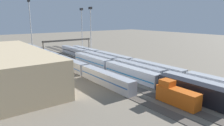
{
  "coord_description": "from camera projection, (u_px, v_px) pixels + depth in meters",
  "views": [
    {
      "loc": [
        -68.13,
        42.21,
        19.05
      ],
      "look_at": [
        -7.9,
        -2.59,
        2.5
      ],
      "focal_mm": 32.7,
      "sensor_mm": 36.0,
      "label": 1
    }
  ],
  "objects": [
    {
      "name": "track_bed_1",
      "position": [
        105.0,
        65.0,
        84.99
      ],
      "size": [
        140.0,
        2.8,
        0.12
      ],
      "primitive_type": "cube",
      "color": "#3D3833",
      "rests_on": "ground_plane"
    },
    {
      "name": "train_on_track_4",
      "position": [
        57.0,
        59.0,
        87.14
      ],
      "size": [
        95.6,
        3.06,
        3.8
      ],
      "color": "#A8AAB2",
      "rests_on": "ground_plane"
    },
    {
      "name": "train_on_track_1",
      "position": [
        115.0,
        63.0,
        79.31
      ],
      "size": [
        95.6,
        3.06,
        3.8
      ],
      "color": "#A8AAB2",
      "rests_on": "ground_plane"
    },
    {
      "name": "train_on_track_2",
      "position": [
        126.0,
        71.0,
        66.68
      ],
      "size": [
        66.4,
        3.06,
        4.4
      ],
      "color": "black",
      "rests_on": "ground_plane"
    },
    {
      "name": "track_bed_4",
      "position": [
        72.0,
        70.0,
        76.24
      ],
      "size": [
        140.0,
        2.8,
        0.12
      ],
      "primitive_type": "cube",
      "color": "#4C443D",
      "rests_on": "ground_plane"
    },
    {
      "name": "maintenance_shed",
      "position": [
        11.0,
        66.0,
        62.19
      ],
      "size": [
        51.46,
        16.91,
        9.81
      ],
      "primitive_type": "cube",
      "color": "tan",
      "rests_on": "ground_plane"
    },
    {
      "name": "train_on_track_3",
      "position": [
        176.0,
        95.0,
        45.56
      ],
      "size": [
        10.0,
        3.0,
        5.0
      ],
      "color": "#D85914",
      "rests_on": "ground_plane"
    },
    {
      "name": "track_bed_0",
      "position": [
        115.0,
        63.0,
        87.9
      ],
      "size": [
        140.0,
        2.8,
        0.12
      ],
      "primitive_type": "cube",
      "color": "#3D3833",
      "rests_on": "ground_plane"
    },
    {
      "name": "light_mast_0",
      "position": [
        91.0,
        24.0,
        104.99
      ],
      "size": [
        2.8,
        0.7,
        24.64
      ],
      "color": "#9EA0A5",
      "rests_on": "ground_plane"
    },
    {
      "name": "light_mast_2",
      "position": [
        82.0,
        24.0,
        113.47
      ],
      "size": [
        2.8,
        0.7,
        24.45
      ],
      "color": "#9EA0A5",
      "rests_on": "ground_plane"
    },
    {
      "name": "track_bed_3",
      "position": [
        84.0,
        68.0,
        79.16
      ],
      "size": [
        140.0,
        2.8,
        0.12
      ],
      "primitive_type": "cube",
      "color": "#4C443D",
      "rests_on": "ground_plane"
    },
    {
      "name": "light_mast_1",
      "position": [
        30.0,
        20.0,
        104.21
      ],
      "size": [
        2.8,
        0.7,
        28.24
      ],
      "color": "#9EA0A5",
      "rests_on": "ground_plane"
    },
    {
      "name": "ground_plane",
      "position": [
        95.0,
        66.0,
        82.08
      ],
      "size": [
        400.0,
        400.0,
        0.0
      ],
      "primitive_type": "plane",
      "color": "#756B5B"
    },
    {
      "name": "signal_gantry",
      "position": [
        67.0,
        42.0,
        100.42
      ],
      "size": [
        0.7,
        25.0,
        8.8
      ],
      "color": "#4C4742",
      "rests_on": "ground_plane"
    },
    {
      "name": "track_bed_2",
      "position": [
        95.0,
        66.0,
        82.07
      ],
      "size": [
        140.0,
        2.8,
        0.12
      ],
      "primitive_type": "cube",
      "color": "#4C443D",
      "rests_on": "ground_plane"
    },
    {
      "name": "train_on_track_0",
      "position": [
        132.0,
        63.0,
        79.14
      ],
      "size": [
        95.6,
        3.06,
        3.8
      ],
      "color": "#B7BABF",
      "rests_on": "ground_plane"
    }
  ]
}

